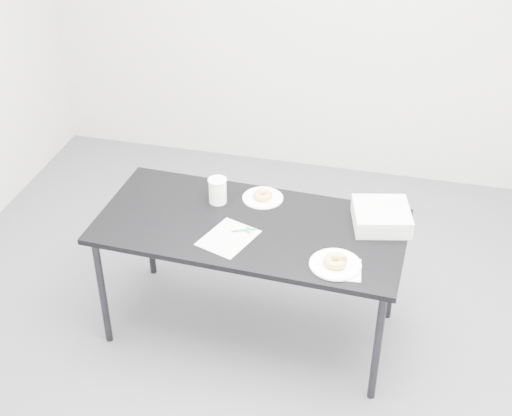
% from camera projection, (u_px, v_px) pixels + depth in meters
% --- Properties ---
extents(floor, '(4.00, 4.00, 0.00)m').
position_uv_depth(floor, '(238.00, 332.00, 4.14)').
color(floor, '#45454A').
rests_on(floor, ground).
extents(table, '(1.66, 0.83, 0.74)m').
position_uv_depth(table, '(251.00, 233.00, 3.79)').
color(table, black).
rests_on(table, floor).
extents(scorecard, '(0.31, 0.35, 0.00)m').
position_uv_depth(scorecard, '(228.00, 238.00, 3.66)').
color(scorecard, silver).
rests_on(scorecard, table).
extents(logo_patch, '(0.06, 0.06, 0.00)m').
position_uv_depth(logo_patch, '(248.00, 230.00, 3.71)').
color(logo_patch, green).
rests_on(logo_patch, scorecard).
extents(pen, '(0.13, 0.06, 0.01)m').
position_uv_depth(pen, '(244.00, 230.00, 3.71)').
color(pen, '#0C8551').
rests_on(pen, scorecard).
extents(napkin, '(0.20, 0.20, 0.00)m').
position_uv_depth(napkin, '(343.00, 269.00, 3.45)').
color(napkin, silver).
rests_on(napkin, table).
extents(plate_near, '(0.26, 0.26, 0.01)m').
position_uv_depth(plate_near, '(335.00, 264.00, 3.47)').
color(plate_near, white).
rests_on(plate_near, napkin).
extents(donut_near, '(0.12, 0.12, 0.04)m').
position_uv_depth(donut_near, '(336.00, 261.00, 3.46)').
color(donut_near, gold).
rests_on(donut_near, plate_near).
extents(plate_far, '(0.23, 0.23, 0.01)m').
position_uv_depth(plate_far, '(263.00, 198.00, 3.97)').
color(plate_far, white).
rests_on(plate_far, table).
extents(donut_far, '(0.13, 0.13, 0.04)m').
position_uv_depth(donut_far, '(263.00, 195.00, 3.95)').
color(donut_far, gold).
rests_on(donut_far, plate_far).
extents(coffee_cup, '(0.10, 0.10, 0.15)m').
position_uv_depth(coffee_cup, '(218.00, 191.00, 3.90)').
color(coffee_cup, white).
rests_on(coffee_cup, table).
extents(cup_lid, '(0.09, 0.09, 0.01)m').
position_uv_depth(cup_lid, '(272.00, 197.00, 3.97)').
color(cup_lid, white).
rests_on(cup_lid, table).
extents(bakery_box, '(0.35, 0.35, 0.10)m').
position_uv_depth(bakery_box, '(381.00, 216.00, 3.74)').
color(bakery_box, silver).
rests_on(bakery_box, table).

